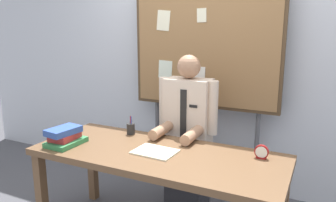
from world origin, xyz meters
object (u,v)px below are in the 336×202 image
Objects in this scene: desk at (158,163)px; book_stack at (65,137)px; bulletin_board at (205,47)px; person at (187,139)px; pen_holder at (131,129)px; open_notebook at (155,152)px; desk_clock at (261,152)px.

book_stack reaches higher than desk.
bulletin_board reaches higher than book_stack.
person is 8.86× the size of pen_holder.
bulletin_board is 1.52m from book_stack.
desk is 0.58m from person.
person is at bearing 88.98° from open_notebook.
person is 0.82m from desk_clock.
person is 4.61× the size of open_notebook.
open_notebook is (-0.01, -0.60, 0.09)m from person.
desk_clock is (0.72, 0.23, 0.04)m from open_notebook.
person reaches higher than desk.
person reaches higher than book_stack.
desk is 18.87× the size of desk_clock.
desk_clock is (0.71, 0.21, 0.13)m from desk.
person is 4.81× the size of book_stack.
desk_clock reaches higher than open_notebook.
book_stack is 0.74m from open_notebook.
bulletin_board reaches higher than pen_holder.
desk is at bearing -33.84° from pen_holder.
desk_clock is 0.62× the size of pen_holder.
book_stack is at bearing -126.63° from pen_holder.
desk is 11.71× the size of pen_holder.
bulletin_board is (-0.00, 0.98, 0.80)m from desk.
pen_holder is (-0.39, 0.29, 0.04)m from open_notebook.
pen_holder is (-0.40, -0.31, 0.13)m from person.
open_notebook is 0.76m from desk_clock.
desk_clock is 1.12m from pen_holder.
book_stack is at bearing -133.97° from person.
bulletin_board reaches higher than desk.
desk is 0.50m from pen_holder.
desk_clock is at bearing -3.14° from pen_holder.
book_stack is (-0.73, -0.76, 0.15)m from person.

